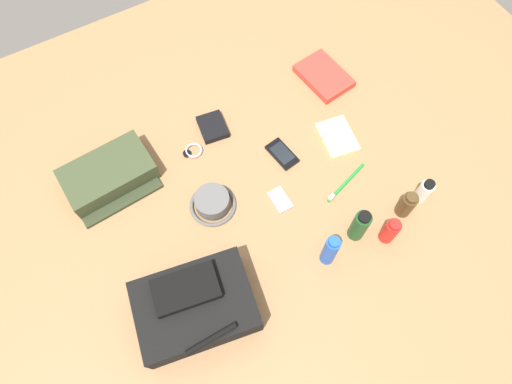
# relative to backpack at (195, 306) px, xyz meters

# --- Properties ---
(ground_plane) EXTENTS (2.64, 2.02, 0.02)m
(ground_plane) POSITION_rel_backpack_xyz_m (-0.33, -0.23, -0.07)
(ground_plane) COLOR #946C45
(ground_plane) RESTS_ON ground
(backpack) EXTENTS (0.36, 0.29, 0.14)m
(backpack) POSITION_rel_backpack_xyz_m (0.00, 0.00, 0.00)
(backpack) COLOR black
(backpack) RESTS_ON ground_plane
(toiletry_pouch) EXTENTS (0.30, 0.22, 0.08)m
(toiletry_pouch) POSITION_rel_backpack_xyz_m (0.06, -0.53, -0.02)
(toiletry_pouch) COLOR #384228
(toiletry_pouch) RESTS_ON ground_plane
(bucket_hat) EXTENTS (0.15, 0.15, 0.06)m
(bucket_hat) POSITION_rel_backpack_xyz_m (-0.20, -0.28, -0.04)
(bucket_hat) COLOR #595959
(bucket_hat) RESTS_ON ground_plane
(toothpaste_tube) EXTENTS (0.04, 0.04, 0.11)m
(toothpaste_tube) POSITION_rel_backpack_xyz_m (-0.80, 0.04, -0.01)
(toothpaste_tube) COLOR white
(toothpaste_tube) RESTS_ON ground_plane
(cologne_bottle) EXTENTS (0.05, 0.05, 0.11)m
(cologne_bottle) POSITION_rel_backpack_xyz_m (-0.72, 0.05, -0.01)
(cologne_bottle) COLOR #473319
(cologne_bottle) RESTS_ON ground_plane
(sunscreen_spray) EXTENTS (0.05, 0.05, 0.12)m
(sunscreen_spray) POSITION_rel_backpack_xyz_m (-0.62, 0.09, -0.00)
(sunscreen_spray) COLOR red
(sunscreen_spray) RESTS_ON ground_plane
(shampoo_bottle) EXTENTS (0.05, 0.05, 0.15)m
(shampoo_bottle) POSITION_rel_backpack_xyz_m (-0.54, 0.04, 0.01)
(shampoo_bottle) COLOR #19471E
(shampoo_bottle) RESTS_ON ground_plane
(deodorant_spray) EXTENTS (0.04, 0.04, 0.16)m
(deodorant_spray) POSITION_rel_backpack_xyz_m (-0.42, 0.06, 0.02)
(deodorant_spray) COLOR blue
(deodorant_spray) RESTS_ON ground_plane
(paperback_novel) EXTENTS (0.16, 0.22, 0.03)m
(paperback_novel) POSITION_rel_backpack_xyz_m (-0.80, -0.53, -0.05)
(paperback_novel) COLOR red
(paperback_novel) RESTS_ON ground_plane
(cell_phone) EXTENTS (0.08, 0.12, 0.01)m
(cell_phone) POSITION_rel_backpack_xyz_m (-0.49, -0.33, -0.05)
(cell_phone) COLOR black
(cell_phone) RESTS_ON ground_plane
(media_player) EXTENTS (0.05, 0.08, 0.01)m
(media_player) POSITION_rel_backpack_xyz_m (-0.40, -0.18, -0.05)
(media_player) COLOR #B7B7BC
(media_player) RESTS_ON ground_plane
(wristwatch) EXTENTS (0.07, 0.06, 0.01)m
(wristwatch) POSITION_rel_backpack_xyz_m (-0.23, -0.49, -0.05)
(wristwatch) COLOR #99999E
(wristwatch) RESTS_ON ground_plane
(toothbrush) EXTENTS (0.18, 0.07, 0.02)m
(toothbrush) POSITION_rel_backpack_xyz_m (-0.61, -0.12, -0.05)
(toothbrush) COLOR #198C33
(toothbrush) RESTS_ON ground_plane
(wallet) EXTENTS (0.11, 0.12, 0.02)m
(wallet) POSITION_rel_backpack_xyz_m (-0.33, -0.54, -0.05)
(wallet) COLOR black
(wallet) RESTS_ON ground_plane
(notepad) EXTENTS (0.14, 0.17, 0.02)m
(notepad) POSITION_rel_backpack_xyz_m (-0.69, -0.29, -0.05)
(notepad) COLOR beige
(notepad) RESTS_ON ground_plane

